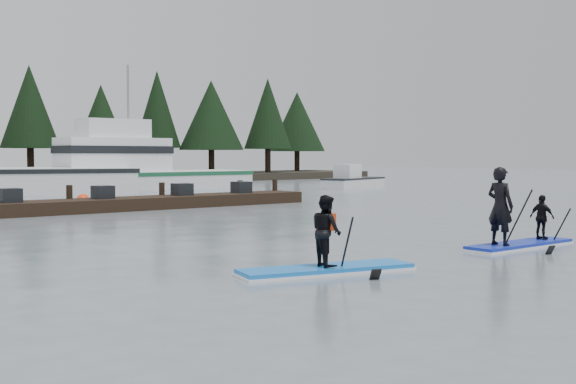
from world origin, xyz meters
TOP-DOWN VIEW (x-y plane):
  - ground at (0.00, 0.00)m, footprint 160.00×160.00m
  - fishing_boat_medium at (7.33, 30.50)m, footprint 14.29×4.11m
  - skiff at (19.56, 23.74)m, footprint 5.82×3.27m
  - floating_dock at (0.80, 15.91)m, footprint 14.36×2.05m
  - buoy_b at (-0.11, 20.43)m, footprint 0.56×0.56m
  - buoy_c at (11.96, 25.37)m, footprint 0.59×0.59m
  - paddleboard_solo at (-4.08, -0.25)m, footprint 3.42×1.60m
  - paddleboard_duo at (1.68, -0.34)m, footprint 3.25×1.09m

SIDE VIEW (x-z plane):
  - ground at x=0.00m, z-range 0.00..0.00m
  - buoy_b at x=-0.11m, z-range -0.28..0.28m
  - buoy_c at x=11.96m, z-range -0.29..0.29m
  - floating_dock at x=0.80m, z-range 0.00..0.48m
  - skiff at x=19.56m, z-range 0.00..0.65m
  - paddleboard_solo at x=-4.08m, z-range -0.46..1.41m
  - fishing_boat_medium at x=7.33m, z-range -3.66..4.87m
  - paddleboard_duo at x=1.68m, z-range -0.56..1.87m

